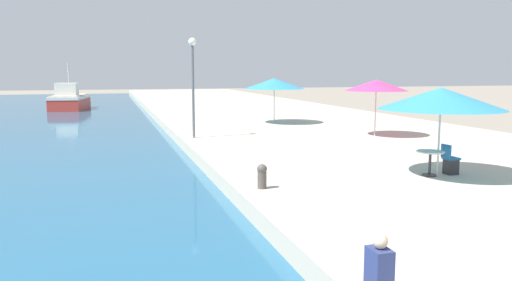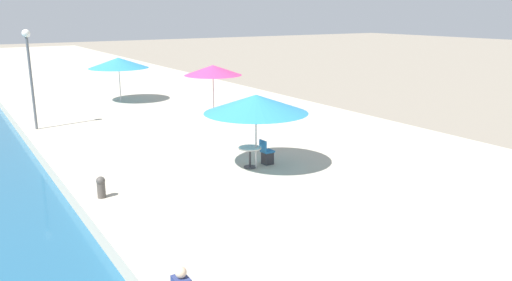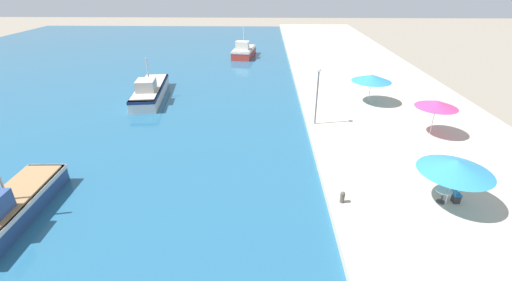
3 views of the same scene
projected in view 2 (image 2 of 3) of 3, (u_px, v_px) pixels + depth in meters
The scene contains 8 objects.
quay_promenade at pixel (106, 85), 39.07m from camera, with size 16.00×90.00×0.52m.
cafe_umbrella_pink at pixel (256, 104), 16.92m from camera, with size 3.59×3.59×2.61m.
cafe_umbrella_white at pixel (213, 70), 25.53m from camera, with size 2.97×2.97×2.67m.
cafe_umbrella_striped at pixel (118, 63), 29.85m from camera, with size 3.57×3.57×2.65m.
cafe_table at pixel (250, 153), 17.41m from camera, with size 0.80×0.80×0.74m.
cafe_chair_left at pixel (267, 156), 17.85m from camera, with size 0.44×0.41×0.91m.
mooring_bollard at pixel (101, 186), 14.63m from camera, with size 0.26×0.26×0.65m.
lamppost at pixel (29, 62), 22.49m from camera, with size 0.36×0.36×4.56m.
Camera 2 is at (-2.87, -2.18, 5.85)m, focal length 35.00 mm.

